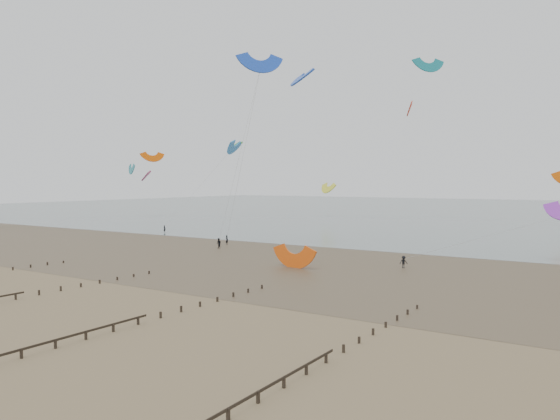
{
  "coord_description": "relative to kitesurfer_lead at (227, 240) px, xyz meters",
  "views": [
    {
      "loc": [
        38.87,
        -38.23,
        12.14
      ],
      "look_at": [
        -3.89,
        28.0,
        8.0
      ],
      "focal_mm": 35.0,
      "sensor_mm": 36.0,
      "label": 1
    }
  ],
  "objects": [
    {
      "name": "sea_and_shore",
      "position": [
        22.19,
        -9.43,
        -0.9
      ],
      "size": [
        500.0,
        665.0,
        0.03
      ],
      "color": "#475654",
      "rests_on": "ground"
    },
    {
      "name": "ground",
      "position": [
        26.27,
        -43.83,
        -0.91
      ],
      "size": [
        500.0,
        500.0,
        0.0
      ],
      "primitive_type": "plane",
      "color": "brown",
      "rests_on": "ground"
    },
    {
      "name": "kitesurfer_lead",
      "position": [
        0.0,
        0.0,
        0.0
      ],
      "size": [
        0.78,
        0.66,
        1.81
      ],
      "primitive_type": "imported",
      "rotation": [
        0.0,
        0.0,
        2.74
      ],
      "color": "black",
      "rests_on": "ground"
    },
    {
      "name": "grounded_kite",
      "position": [
        25.45,
        -17.05,
        -0.91
      ],
      "size": [
        6.93,
        5.74,
        3.48
      ],
      "primitive_type": null,
      "rotation": [
        1.54,
        0.0,
        -0.13
      ],
      "color": "#EE550F",
      "rests_on": "ground"
    },
    {
      "name": "kites_airborne",
      "position": [
        17.15,
        46.18,
        20.18
      ],
      "size": [
        230.32,
        106.93,
        35.34
      ],
      "color": "purple",
      "rests_on": "ground"
    }
  ]
}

